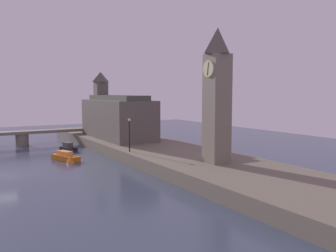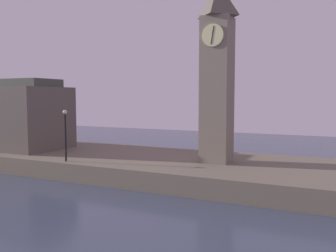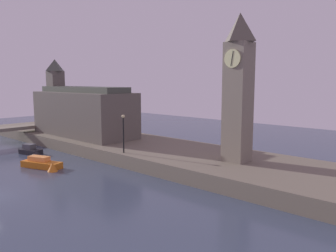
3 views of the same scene
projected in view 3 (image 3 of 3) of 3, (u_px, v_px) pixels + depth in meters
far_embankment at (154, 152)px, 41.97m from camera, size 70.00×12.00×1.50m
clock_tower at (238, 86)px, 33.09m from camera, size 2.51×2.55×14.43m
parliament_hall at (82, 111)px, 50.04m from camera, size 17.63×6.66×11.38m
streetlamp at (123, 129)px, 37.52m from camera, size 0.36×0.36×4.27m
boat_barge_dark at (32, 151)px, 43.97m from camera, size 3.85×2.21×1.30m
boat_patrol_orange at (44, 164)px, 36.87m from camera, size 5.64×2.95×1.40m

